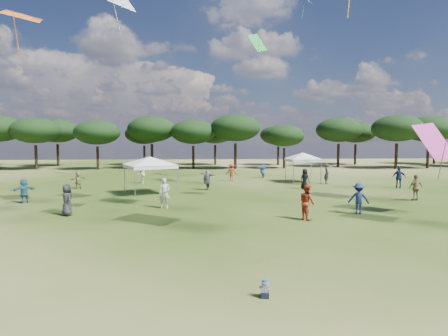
{
  "coord_description": "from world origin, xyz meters",
  "views": [
    {
      "loc": [
        -1.89,
        -7.43,
        4.08
      ],
      "look_at": [
        -0.96,
        6.0,
        3.05
      ],
      "focal_mm": 30.0,
      "sensor_mm": 36.0,
      "label": 1
    }
  ],
  "objects": [
    {
      "name": "ground",
      "position": [
        0.0,
        0.0,
        0.0
      ],
      "size": [
        140.0,
        140.0,
        0.0
      ],
      "primitive_type": "plane",
      "color": "#374C17",
      "rests_on": "ground"
    },
    {
      "name": "tree_line",
      "position": [
        2.39,
        47.41,
        5.42
      ],
      "size": [
        108.78,
        17.63,
        7.77
      ],
      "color": "black",
      "rests_on": "ground"
    },
    {
      "name": "tent_left",
      "position": [
        -5.49,
        20.73,
        2.68
      ],
      "size": [
        6.11,
        6.11,
        3.11
      ],
      "rotation": [
        0.0,
        0.0,
        0.42
      ],
      "color": "gray",
      "rests_on": "ground"
    },
    {
      "name": "tent_right",
      "position": [
        8.08,
        27.62,
        2.72
      ],
      "size": [
        5.68,
        5.68,
        3.14
      ],
      "rotation": [
        0.0,
        0.0,
        0.05
      ],
      "color": "gray",
      "rests_on": "ground"
    },
    {
      "name": "toddler",
      "position": [
        -0.18,
        1.86,
        0.21
      ],
      "size": [
        0.34,
        0.37,
        0.48
      ],
      "rotation": [
        0.0,
        0.0,
        -0.18
      ],
      "color": "black",
      "rests_on": "ground"
    },
    {
      "name": "festival_crowd",
      "position": [
        0.69,
        21.45,
        0.84
      ],
      "size": [
        29.24,
        21.9,
        1.86
      ],
      "color": "#4B4C50",
      "rests_on": "ground"
    }
  ]
}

